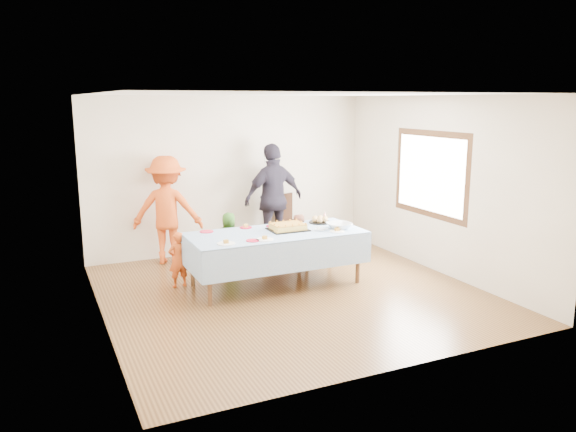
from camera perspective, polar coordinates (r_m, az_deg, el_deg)
name	(u,v)px	position (r m, az deg, el deg)	size (l,w,h in m)	color
ground	(291,292)	(7.88, 0.33, -7.77)	(5.00, 5.00, 0.00)	#4B2D15
room_walls	(295,166)	(7.51, 0.71, 5.14)	(5.04, 5.04, 2.72)	beige
party_table	(276,236)	(8.01, -1.25, -2.05)	(2.50, 1.10, 0.78)	#52381C
birthday_cake	(288,227)	(8.12, -0.01, -1.13)	(0.55, 0.42, 0.10)	black
rolls_tray	(320,220)	(8.61, 3.27, -0.42)	(0.34, 0.34, 0.10)	black
punch_bowl	(339,226)	(8.25, 5.23, -0.99)	(0.36, 0.36, 0.09)	silver
party_hat	(325,216)	(8.76, 3.75, 0.04)	(0.09, 0.09, 0.16)	white
fork_pile	(319,229)	(8.09, 3.22, -1.29)	(0.24, 0.18, 0.07)	white
plate_red_far_a	(207,232)	(8.10, -8.28, -1.57)	(0.20, 0.20, 0.01)	red
plate_red_far_b	(246,227)	(8.29, -4.31, -1.17)	(0.18, 0.18, 0.01)	red
plate_red_far_c	(272,226)	(8.36, -1.60, -1.03)	(0.18, 0.18, 0.01)	red
plate_red_far_d	(294,223)	(8.56, 0.64, -0.72)	(0.18, 0.18, 0.01)	red
plate_red_near	(253,241)	(7.52, -3.61, -2.50)	(0.18, 0.18, 0.01)	red
plate_white_left	(226,244)	(7.40, -6.31, -2.80)	(0.24, 0.24, 0.01)	white
plate_white_mid	(265,239)	(7.57, -2.38, -2.40)	(0.24, 0.24, 0.01)	white
plate_white_right	(337,231)	(8.06, 5.01, -1.55)	(0.21, 0.21, 0.01)	white
dining_chair	(288,218)	(10.14, 0.03, -0.19)	(0.55, 0.55, 0.97)	black
toddler_left	(178,259)	(8.15, -11.09, -4.36)	(0.29, 0.19, 0.81)	#CE4E19
toddler_mid	(229,239)	(9.07, -5.99, -2.35)	(0.43, 0.28, 0.87)	#326521
toddler_right	(298,242)	(8.80, 0.99, -2.68)	(0.43, 0.34, 0.89)	#B47154
adult_left	(167,210)	(9.31, -12.18, 0.61)	(1.14, 0.65, 1.76)	#DD521B
adult_right	(274,199)	(9.71, -1.47, 1.78)	(1.12, 0.47, 1.91)	#292532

